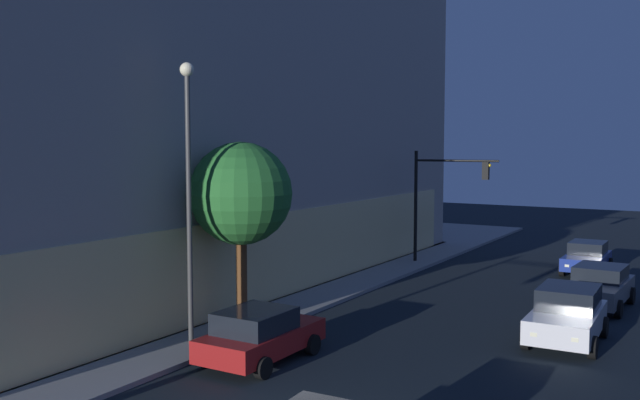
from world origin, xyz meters
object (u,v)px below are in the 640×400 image
Objects in this scene: modern_building at (79,78)px; traffic_light_far_corner at (442,188)px; sidewalk_tree at (241,194)px; car_red at (260,335)px; street_lamp_sidewalk at (189,171)px; car_grey at (599,286)px; car_white at (567,315)px; car_blue at (587,257)px.

modern_building is 6.10× the size of traffic_light_far_corner.
car_red is at bearing -134.49° from sidewalk_tree.
car_grey is at bearing -39.30° from street_lamp_sidewalk.
street_lamp_sidewalk is at bearing 123.49° from car_white.
street_lamp_sidewalk reaches higher than car_white.
street_lamp_sidewalk reaches higher than car_blue.
street_lamp_sidewalk is at bearing 89.23° from car_red.
car_grey is at bearing -166.81° from car_blue.
car_red is at bearing -114.70° from modern_building.
sidewalk_tree is at bearing 134.36° from car_grey.
car_white is at bearing -172.81° from car_blue.
car_grey is (5.72, -0.06, -0.08)m from car_white.
sidewalk_tree is 1.42× the size of car_grey.
street_lamp_sidewalk reaches higher than car_grey.
traffic_light_far_corner is (10.43, -15.34, -5.61)m from modern_building.
modern_building is 8.87× the size of car_blue.
traffic_light_far_corner is 10.90m from car_grey.
car_blue is (19.61, -8.44, -4.77)m from street_lamp_sidewalk.
car_white is 1.06× the size of car_blue.
sidewalk_tree is at bearing -109.90° from modern_building.
traffic_light_far_corner is 15.57m from sidewalk_tree.
car_blue is at bearing -16.29° from car_red.
street_lamp_sidewalk is 2.69m from sidewalk_tree.
street_lamp_sidewalk is at bearing 178.34° from sidewalk_tree.
car_blue is at bearing -26.12° from sidewalk_tree.
sidewalk_tree reaches higher than car_grey.
modern_building is at bearing 87.74° from car_white.
traffic_light_far_corner is 18.42m from car_red.
sidewalk_tree is at bearing 175.09° from traffic_light_far_corner.
street_lamp_sidewalk is at bearing -118.65° from modern_building.
street_lamp_sidewalk is 2.10× the size of car_red.
street_lamp_sidewalk is (-7.61, -13.93, -4.12)m from modern_building.
street_lamp_sidewalk is at bearing 140.70° from car_grey.
car_grey is 1.10× the size of car_blue.
car_white is 0.97× the size of car_grey.
street_lamp_sidewalk reaches higher than traffic_light_far_corner.
modern_building is 16.40m from street_lamp_sidewalk.
modern_building is 8.63× the size of car_red.
traffic_light_far_corner is at bearing 102.54° from car_blue.
car_white is (-11.38, -8.67, -3.17)m from traffic_light_far_corner.
sidewalk_tree is at bearing -1.66° from street_lamp_sidewalk.
sidewalk_tree is at bearing 45.51° from car_red.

